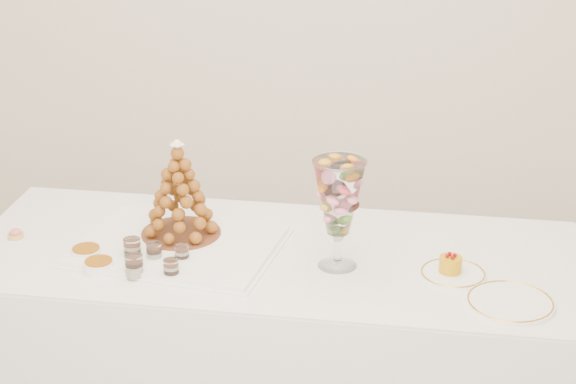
# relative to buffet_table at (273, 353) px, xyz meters

# --- Properties ---
(buffet_table) EXTENTS (2.08, 0.92, 0.77)m
(buffet_table) POSITION_rel_buffet_table_xyz_m (0.00, 0.00, 0.00)
(buffet_table) COLOR white
(buffet_table) RESTS_ON ground
(lace_tray) EXTENTS (0.71, 0.58, 0.02)m
(lace_tray) POSITION_rel_buffet_table_xyz_m (-0.32, -0.01, 0.40)
(lace_tray) COLOR white
(lace_tray) RESTS_ON buffet_table
(macaron_vase) EXTENTS (0.16, 0.16, 0.36)m
(macaron_vase) POSITION_rel_buffet_table_xyz_m (0.22, -0.07, 0.62)
(macaron_vase) COLOR white
(macaron_vase) RESTS_ON buffet_table
(cake_plate) EXTENTS (0.21, 0.21, 0.01)m
(cake_plate) POSITION_rel_buffet_table_xyz_m (0.58, -0.10, 0.39)
(cake_plate) COLOR white
(cake_plate) RESTS_ON buffet_table
(spare_plate) EXTENTS (0.26, 0.26, 0.01)m
(spare_plate) POSITION_rel_buffet_table_xyz_m (0.74, -0.27, 0.39)
(spare_plate) COLOR white
(spare_plate) RESTS_ON buffet_table
(pink_tart) EXTENTS (0.05, 0.05, 0.03)m
(pink_tart) POSITION_rel_buffet_table_xyz_m (-0.88, 0.02, 0.40)
(pink_tart) COLOR tan
(pink_tart) RESTS_ON buffet_table
(verrine_a) EXTENTS (0.06, 0.06, 0.07)m
(verrine_a) POSITION_rel_buffet_table_xyz_m (-0.44, -0.10, 0.42)
(verrine_a) COLOR white
(verrine_a) RESTS_ON buffet_table
(verrine_b) EXTENTS (0.06, 0.06, 0.07)m
(verrine_b) POSITION_rel_buffet_table_xyz_m (-0.37, -0.11, 0.42)
(verrine_b) COLOR white
(verrine_b) RESTS_ON buffet_table
(verrine_c) EXTENTS (0.06, 0.06, 0.06)m
(verrine_c) POSITION_rel_buffet_table_xyz_m (-0.28, -0.11, 0.42)
(verrine_c) COLOR white
(verrine_c) RESTS_ON buffet_table
(verrine_d) EXTENTS (0.07, 0.07, 0.08)m
(verrine_d) POSITION_rel_buffet_table_xyz_m (-0.41, -0.22, 0.43)
(verrine_d) COLOR white
(verrine_d) RESTS_ON buffet_table
(verrine_e) EXTENTS (0.05, 0.05, 0.07)m
(verrine_e) POSITION_rel_buffet_table_xyz_m (-0.29, -0.22, 0.42)
(verrine_e) COLOR white
(verrine_e) RESTS_ON buffet_table
(ramekin_back) EXTENTS (0.10, 0.10, 0.03)m
(ramekin_back) POSITION_rel_buffet_table_xyz_m (-0.60, -0.10, 0.40)
(ramekin_back) COLOR white
(ramekin_back) RESTS_ON buffet_table
(ramekin_front) EXTENTS (0.10, 0.10, 0.03)m
(ramekin_front) POSITION_rel_buffet_table_xyz_m (-0.53, -0.19, 0.40)
(ramekin_front) COLOR white
(ramekin_front) RESTS_ON buffet_table
(croquembouche) EXTENTS (0.27, 0.27, 0.34)m
(croquembouche) POSITION_rel_buffet_table_xyz_m (-0.32, 0.06, 0.57)
(croquembouche) COLOR brown
(croquembouche) RESTS_ON lace_tray
(mousse_cake) EXTENTS (0.07, 0.07, 0.06)m
(mousse_cake) POSITION_rel_buffet_table_xyz_m (0.58, -0.09, 0.42)
(mousse_cake) COLOR #C68B09
(mousse_cake) RESTS_ON cake_plate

